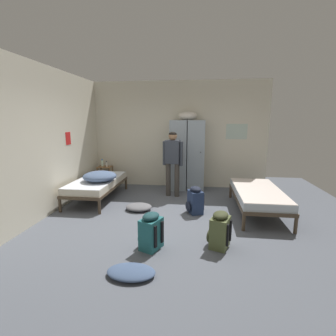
{
  "coord_description": "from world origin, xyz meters",
  "views": [
    {
      "loc": [
        0.58,
        -4.39,
        1.87
      ],
      "look_at": [
        0.0,
        0.24,
        0.95
      ],
      "focal_mm": 26.47,
      "sensor_mm": 36.0,
      "label": 1
    }
  ],
  "objects_px": {
    "water_bottle": "(102,163)",
    "clothes_pile_denim": "(131,272)",
    "shelf_unit": "(105,174)",
    "backpack_navy": "(195,201)",
    "bedding_heap": "(100,176)",
    "person_traveler": "(173,158)",
    "backpack_olive": "(219,230)",
    "locker_bank": "(187,154)",
    "clothes_pile_grey": "(139,207)",
    "lotion_bottle": "(107,164)",
    "bed_right": "(258,194)",
    "backpack_teal": "(151,232)",
    "bed_left_rear": "(97,183)"
  },
  "relations": [
    {
      "from": "backpack_olive",
      "to": "clothes_pile_grey",
      "type": "relative_size",
      "value": 1.01
    },
    {
      "from": "backpack_olive",
      "to": "water_bottle",
      "type": "bearing_deg",
      "value": 134.23
    },
    {
      "from": "locker_bank",
      "to": "bed_left_rear",
      "type": "bearing_deg",
      "value": -151.14
    },
    {
      "from": "locker_bank",
      "to": "clothes_pile_denim",
      "type": "xyz_separation_m",
      "value": [
        -0.47,
        -3.92,
        -0.92
      ]
    },
    {
      "from": "locker_bank",
      "to": "bedding_heap",
      "type": "xyz_separation_m",
      "value": [
        -1.92,
        -1.31,
        -0.37
      ]
    },
    {
      "from": "water_bottle",
      "to": "backpack_olive",
      "type": "distance_m",
      "value": 4.36
    },
    {
      "from": "water_bottle",
      "to": "clothes_pile_denim",
      "type": "relative_size",
      "value": 0.34
    },
    {
      "from": "water_bottle",
      "to": "lotion_bottle",
      "type": "xyz_separation_m",
      "value": [
        0.15,
        -0.06,
        -0.02
      ]
    },
    {
      "from": "bed_right",
      "to": "clothes_pile_denim",
      "type": "bearing_deg",
      "value": -129.98
    },
    {
      "from": "locker_bank",
      "to": "backpack_navy",
      "type": "bearing_deg",
      "value": -81.9
    },
    {
      "from": "backpack_navy",
      "to": "backpack_olive",
      "type": "bearing_deg",
      "value": -73.76
    },
    {
      "from": "shelf_unit",
      "to": "lotion_bottle",
      "type": "height_order",
      "value": "lotion_bottle"
    },
    {
      "from": "person_traveler",
      "to": "water_bottle",
      "type": "distance_m",
      "value": 2.21
    },
    {
      "from": "backpack_navy",
      "to": "bedding_heap",
      "type": "bearing_deg",
      "value": 168.37
    },
    {
      "from": "shelf_unit",
      "to": "clothes_pile_denim",
      "type": "relative_size",
      "value": 0.95
    },
    {
      "from": "locker_bank",
      "to": "clothes_pile_grey",
      "type": "distance_m",
      "value": 2.15
    },
    {
      "from": "lotion_bottle",
      "to": "clothes_pile_grey",
      "type": "distance_m",
      "value": 2.23
    },
    {
      "from": "locker_bank",
      "to": "clothes_pile_denim",
      "type": "distance_m",
      "value": 4.06
    },
    {
      "from": "locker_bank",
      "to": "bed_right",
      "type": "bearing_deg",
      "value": -45.78
    },
    {
      "from": "lotion_bottle",
      "to": "backpack_navy",
      "type": "relative_size",
      "value": 0.29
    },
    {
      "from": "backpack_navy",
      "to": "locker_bank",
      "type": "bearing_deg",
      "value": 98.1
    },
    {
      "from": "person_traveler",
      "to": "clothes_pile_denim",
      "type": "distance_m",
      "value": 3.38
    },
    {
      "from": "shelf_unit",
      "to": "bed_right",
      "type": "height_order",
      "value": "shelf_unit"
    },
    {
      "from": "shelf_unit",
      "to": "clothes_pile_grey",
      "type": "height_order",
      "value": "shelf_unit"
    },
    {
      "from": "backpack_olive",
      "to": "clothes_pile_grey",
      "type": "distance_m",
      "value": 2.07
    },
    {
      "from": "shelf_unit",
      "to": "bedding_heap",
      "type": "height_order",
      "value": "bedding_heap"
    },
    {
      "from": "locker_bank",
      "to": "clothes_pile_denim",
      "type": "height_order",
      "value": "locker_bank"
    },
    {
      "from": "bed_right",
      "to": "clothes_pile_grey",
      "type": "xyz_separation_m",
      "value": [
        -2.43,
        -0.17,
        -0.32
      ]
    },
    {
      "from": "bed_left_rear",
      "to": "clothes_pile_grey",
      "type": "bearing_deg",
      "value": -27.21
    },
    {
      "from": "bedding_heap",
      "to": "person_traveler",
      "type": "distance_m",
      "value": 1.76
    },
    {
      "from": "bed_left_rear",
      "to": "backpack_navy",
      "type": "relative_size",
      "value": 3.45
    },
    {
      "from": "shelf_unit",
      "to": "clothes_pile_denim",
      "type": "xyz_separation_m",
      "value": [
        1.84,
        -3.94,
        -0.3
      ]
    },
    {
      "from": "lotion_bottle",
      "to": "clothes_pile_denim",
      "type": "bearing_deg",
      "value": -65.59
    },
    {
      "from": "bed_right",
      "to": "backpack_teal",
      "type": "xyz_separation_m",
      "value": [
        -1.88,
        -1.69,
        -0.12
      ]
    },
    {
      "from": "bed_left_rear",
      "to": "shelf_unit",
      "type": "bearing_deg",
      "value": 102.26
    },
    {
      "from": "shelf_unit",
      "to": "bedding_heap",
      "type": "relative_size",
      "value": 0.76
    },
    {
      "from": "bed_left_rear",
      "to": "clothes_pile_grey",
      "type": "xyz_separation_m",
      "value": [
        1.15,
        -0.59,
        -0.32
      ]
    },
    {
      "from": "locker_bank",
      "to": "clothes_pile_grey",
      "type": "relative_size",
      "value": 3.81
    },
    {
      "from": "locker_bank",
      "to": "lotion_bottle",
      "type": "height_order",
      "value": "locker_bank"
    },
    {
      "from": "bedding_heap",
      "to": "backpack_teal",
      "type": "xyz_separation_m",
      "value": [
        1.55,
        -1.94,
        -0.34
      ]
    },
    {
      "from": "shelf_unit",
      "to": "water_bottle",
      "type": "height_order",
      "value": "water_bottle"
    },
    {
      "from": "clothes_pile_denim",
      "to": "backpack_navy",
      "type": "bearing_deg",
      "value": 71.56
    },
    {
      "from": "bed_right",
      "to": "backpack_olive",
      "type": "bearing_deg",
      "value": -119.92
    },
    {
      "from": "water_bottle",
      "to": "clothes_pile_denim",
      "type": "bearing_deg",
      "value": -64.13
    },
    {
      "from": "clothes_pile_denim",
      "to": "lotion_bottle",
      "type": "bearing_deg",
      "value": 114.41
    },
    {
      "from": "locker_bank",
      "to": "water_bottle",
      "type": "distance_m",
      "value": 2.41
    },
    {
      "from": "lotion_bottle",
      "to": "backpack_teal",
      "type": "bearing_deg",
      "value": -59.75
    },
    {
      "from": "lotion_bottle",
      "to": "water_bottle",
      "type": "bearing_deg",
      "value": 158.2
    },
    {
      "from": "lotion_bottle",
      "to": "clothes_pile_denim",
      "type": "distance_m",
      "value": 4.32
    },
    {
      "from": "backpack_olive",
      "to": "backpack_navy",
      "type": "relative_size",
      "value": 1.0
    }
  ]
}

